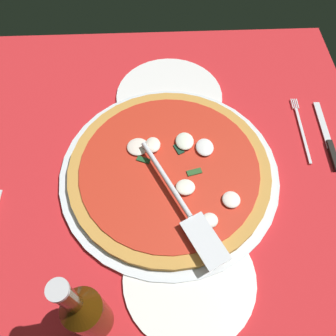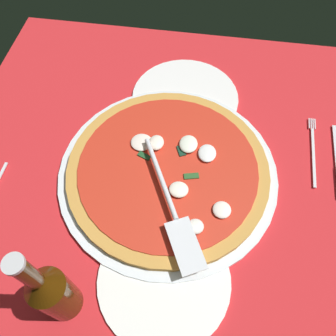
{
  "view_description": "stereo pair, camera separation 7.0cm",
  "coord_description": "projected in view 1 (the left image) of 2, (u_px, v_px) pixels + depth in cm",
  "views": [
    {
      "loc": [
        -36.7,
        -0.26,
        62.62
      ],
      "look_at": [
        0.13,
        -1.79,
        2.43
      ],
      "focal_mm": 36.68,
      "sensor_mm": 36.0,
      "label": 1
    },
    {
      "loc": [
        -36.31,
        -7.3,
        62.62
      ],
      "look_at": [
        0.13,
        -1.79,
        2.43
      ],
      "focal_mm": 36.68,
      "sensor_mm": 36.0,
      "label": 2
    }
  ],
  "objects": [
    {
      "name": "ground_plane",
      "position": [
        160.0,
        176.0,
        0.73
      ],
      "size": [
        92.59,
        92.59,
        0.8
      ],
      "primitive_type": "cube",
      "color": "red"
    },
    {
      "name": "pizza_server",
      "position": [
        180.0,
        203.0,
        0.64
      ],
      "size": [
        26.84,
        15.49,
        1.0
      ],
      "rotation": [
        0.0,
        0.0,
        3.61
      ],
      "color": "silver",
      "rests_on": "pizza"
    },
    {
      "name": "beer_bottle",
      "position": [
        84.0,
        312.0,
        0.5
      ],
      "size": [
        6.06,
        6.06,
        23.99
      ],
      "color": "#3C2005",
      "rests_on": "ground_plane"
    },
    {
      "name": "checker_pattern",
      "position": [
        160.0,
        175.0,
        0.73
      ],
      "size": [
        92.59,
        92.59,
        0.1
      ],
      "color": "silver",
      "rests_on": "ground_plane"
    },
    {
      "name": "pizza",
      "position": [
        169.0,
        168.0,
        0.71
      ],
      "size": [
        41.64,
        41.64,
        3.05
      ],
      "color": "#C68B3D",
      "rests_on": "pizza_pan"
    },
    {
      "name": "place_setting_near",
      "position": [
        314.0,
        136.0,
        0.77
      ],
      "size": [
        20.5,
        12.19,
        1.4
      ],
      "rotation": [
        0.0,
        0.0,
        -0.03
      ],
      "color": "white",
      "rests_on": "ground_plane"
    },
    {
      "name": "pizza_pan",
      "position": [
        168.0,
        172.0,
        0.72
      ],
      "size": [
        45.48,
        45.48,
        1.33
      ],
      "primitive_type": "cylinder",
      "color": "silver",
      "rests_on": "ground_plane"
    },
    {
      "name": "dinner_plate_left",
      "position": [
        188.0,
        278.0,
        0.61
      ],
      "size": [
        23.58,
        23.58,
        1.0
      ],
      "primitive_type": "cylinder",
      "color": "white",
      "rests_on": "ground_plane"
    },
    {
      "name": "dinner_plate_right",
      "position": [
        168.0,
        96.0,
        0.83
      ],
      "size": [
        25.61,
        25.61,
        1.0
      ],
      "primitive_type": "cylinder",
      "color": "white",
      "rests_on": "ground_plane"
    }
  ]
}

